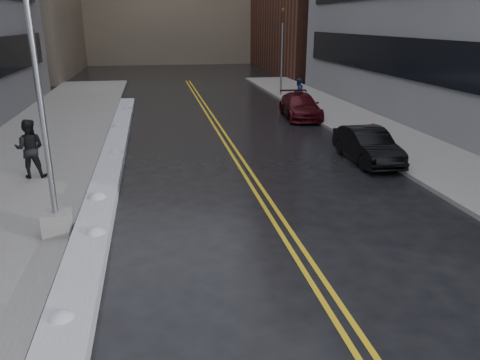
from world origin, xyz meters
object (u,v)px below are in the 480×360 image
lamppost (46,143)px  pedestrian_b (30,149)px  car_black (367,145)px  traffic_signal (282,49)px  car_maroon (300,106)px  fire_hydrant (372,130)px  pedestrian_east (298,92)px

lamppost → pedestrian_b: lamppost is taller
lamppost → car_black: size_ratio=1.88×
traffic_signal → car_maroon: bearing=-97.2°
lamppost → car_maroon: bearing=52.5°
fire_hydrant → pedestrian_b: size_ratio=0.36×
fire_hydrant → traffic_signal: (-0.50, 14.00, 2.85)m
traffic_signal → pedestrian_b: size_ratio=2.97×
lamppost → pedestrian_b: size_ratio=3.78×
traffic_signal → car_maroon: 8.42m
pedestrian_east → car_maroon: 3.50m
fire_hydrant → pedestrian_b: (-13.98, -2.99, 0.61)m
lamppost → pedestrian_east: (11.69, 17.47, -1.54)m
fire_hydrant → car_black: bearing=-118.7°
traffic_signal → car_black: size_ratio=1.48×
lamppost → car_black: (10.71, 5.09, -1.87)m
lamppost → fire_hydrant: bearing=33.0°
lamppost → pedestrian_b: 5.46m
fire_hydrant → pedestrian_east: size_ratio=0.43×
fire_hydrant → car_maroon: (-1.50, 6.10, 0.13)m
traffic_signal → car_maroon: traffic_signal is taller
pedestrian_b → car_black: pedestrian_b is taller
car_maroon → fire_hydrant: bearing=-70.7°
fire_hydrant → car_black: (-1.59, -2.91, 0.12)m
fire_hydrant → traffic_signal: 14.30m
lamppost → traffic_signal: 24.98m
car_maroon → traffic_signal: bearing=88.2°
pedestrian_east → car_black: (-0.99, -12.37, -0.33)m
pedestrian_b → car_maroon: pedestrian_b is taller
lamppost → pedestrian_east: lamppost is taller
pedestrian_b → car_maroon: size_ratio=0.43×
lamppost → car_maroon: 17.86m
fire_hydrant → pedestrian_east: (-0.61, 9.47, 0.45)m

